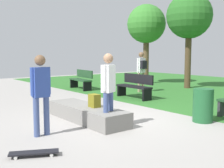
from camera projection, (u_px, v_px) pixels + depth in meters
name	position (u px, v px, depth m)	size (l,w,h in m)	color
ground_plane	(121.00, 120.00, 7.17)	(28.00, 28.00, 0.00)	#9E9993
concrete_ledge	(87.00, 113.00, 7.04)	(2.64, 0.79, 0.38)	gray
backpack_on_ledge	(94.00, 101.00, 6.85)	(0.28, 0.20, 0.32)	olive
skater_performing_trick	(41.00, 89.00, 5.66)	(0.22, 0.43, 1.66)	#3F5184
skater_watching	(108.00, 85.00, 6.28)	(0.31, 0.40, 1.69)	#3F5184
skateboard_by_ledge	(34.00, 153.00, 4.59)	(0.53, 0.81, 0.08)	black
park_bench_near_path	(82.00, 79.00, 13.22)	(1.64, 0.65, 0.91)	#1E4223
park_bench_far_right	(135.00, 86.00, 10.57)	(1.62, 0.53, 0.91)	black
tree_tall_oak	(146.00, 25.00, 15.47)	(2.13, 2.13, 4.39)	brown
tree_slender_maple	(189.00, 17.00, 13.37)	(2.18, 2.18, 4.58)	#4C3823
trash_bin	(203.00, 105.00, 6.90)	(0.49, 0.49, 0.83)	#1E592D
pedestrian_with_backpack	(141.00, 68.00, 12.22)	(0.36, 0.43, 1.75)	tan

